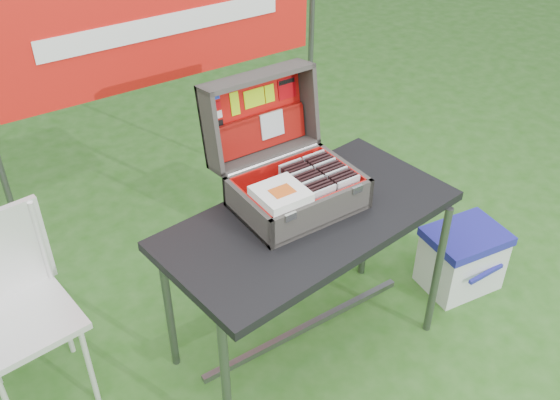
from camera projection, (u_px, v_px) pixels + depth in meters
ground at (297, 368)px, 2.88m from camera, size 80.00×80.00×0.00m
table at (307, 285)px, 2.77m from camera, size 1.30×0.76×0.77m
table_top at (309, 220)px, 2.55m from camera, size 1.30×0.76×0.04m
table_leg_fl at (226, 384)px, 2.36m from camera, size 0.04×0.04×0.73m
table_leg_fr at (437, 273)px, 2.86m from camera, size 0.04×0.04×0.73m
table_leg_bl at (168, 306)px, 2.69m from camera, size 0.04×0.04×0.73m
table_leg_br at (366, 218)px, 3.20m from camera, size 0.04×0.04×0.73m
table_brace at (306, 327)px, 2.92m from camera, size 1.09×0.03×0.03m
suitcase at (290, 151)px, 2.50m from camera, size 0.50×0.52×0.48m
suitcase_base_bottom at (298, 204)px, 2.59m from camera, size 0.50×0.36×0.02m
suitcase_base_wall_front at (323, 213)px, 2.44m from camera, size 0.50×0.02×0.13m
suitcase_base_wall_back at (275, 174)px, 2.67m from camera, size 0.50×0.02×0.13m
suitcase_base_wall_left at (248, 212)px, 2.45m from camera, size 0.02×0.36×0.13m
suitcase_base_wall_right at (344, 175)px, 2.67m from camera, size 0.02×0.36×0.13m
suitcase_liner_floor at (298, 202)px, 2.58m from camera, size 0.46×0.32×0.01m
suitcase_latch_left at (290, 217)px, 2.33m from camera, size 0.05×0.01×0.03m
suitcase_latch_right at (357, 189)px, 2.48m from camera, size 0.05×0.01×0.03m
suitcase_hinge at (274, 160)px, 2.64m from camera, size 0.45×0.02×0.02m
suitcase_lid_back at (254, 113)px, 2.65m from camera, size 0.50×0.08×0.36m
suitcase_lid_rim_far at (257, 77)px, 2.53m from camera, size 0.50×0.14×0.04m
suitcase_lid_rim_near at (265, 153)px, 2.69m from camera, size 0.50×0.14×0.04m
suitcase_lid_rim_left at (210, 132)px, 2.50m from camera, size 0.02×0.19×0.38m
suitcase_lid_rim_right at (308, 101)px, 2.72m from camera, size 0.02×0.19×0.38m
suitcase_lid_liner at (255, 113)px, 2.64m from camera, size 0.46×0.06×0.31m
suitcase_liner_wall_front at (321, 210)px, 2.45m from camera, size 0.46×0.01×0.11m
suitcase_liner_wall_back at (277, 174)px, 2.66m from camera, size 0.46×0.01×0.11m
suitcase_liner_wall_left at (250, 209)px, 2.45m from camera, size 0.01×0.32×0.11m
suitcase_liner_wall_right at (342, 174)px, 2.66m from camera, size 0.01×0.32×0.11m
suitcase_lid_pocket at (260, 133)px, 2.67m from camera, size 0.44×0.05×0.15m
suitcase_pocket_edge at (259, 117)px, 2.63m from camera, size 0.43×0.02×0.02m
suitcase_pocket_cd at (272, 125)px, 2.66m from camera, size 0.11×0.03×0.11m
lid_sticker_cc_a at (214, 96)px, 2.50m from camera, size 0.05×0.01×0.03m
lid_sticker_cc_b at (215, 106)px, 2.51m from camera, size 0.05×0.01×0.03m
lid_sticker_cc_c at (217, 115)px, 2.53m from camera, size 0.05×0.01×0.03m
lid_sticker_cc_d at (218, 124)px, 2.55m from camera, size 0.05×0.01×0.03m
lid_card_neon_tall at (235, 104)px, 2.56m from camera, size 0.04×0.02×0.10m
lid_card_neon_main at (254, 98)px, 2.60m from camera, size 0.10×0.02×0.08m
lid_card_neon_small at (270, 93)px, 2.64m from camera, size 0.04×0.02×0.08m
lid_sticker_band at (287, 88)px, 2.68m from camera, size 0.09×0.02×0.09m
lid_sticker_band_bar at (286, 82)px, 2.67m from camera, size 0.08×0.01×0.02m
cd_left_0 at (324, 202)px, 2.47m from camera, size 0.11×0.01×0.13m
cd_left_1 at (321, 199)px, 2.48m from camera, size 0.11×0.01×0.13m
cd_left_2 at (318, 197)px, 2.50m from camera, size 0.11×0.01×0.13m
cd_left_3 at (315, 195)px, 2.51m from camera, size 0.11×0.01×0.13m
cd_left_4 at (312, 192)px, 2.52m from camera, size 0.11×0.01×0.13m
cd_left_5 at (309, 190)px, 2.54m from camera, size 0.11×0.01×0.13m
cd_left_6 at (306, 188)px, 2.55m from camera, size 0.11×0.01×0.13m
cd_left_7 at (304, 186)px, 2.56m from camera, size 0.11×0.01×0.13m
cd_left_8 at (301, 183)px, 2.58m from camera, size 0.11×0.01×0.13m
cd_left_9 at (298, 181)px, 2.59m from camera, size 0.11×0.01×0.13m
cd_left_10 at (295, 179)px, 2.60m from camera, size 0.11×0.01×0.13m
cd_left_11 at (293, 177)px, 2.62m from camera, size 0.11×0.01×0.13m
cd_left_12 at (290, 175)px, 2.63m from camera, size 0.11×0.01×0.13m
cd_right_0 at (348, 192)px, 2.52m from camera, size 0.11×0.01×0.13m
cd_right_1 at (345, 190)px, 2.54m from camera, size 0.11×0.01×0.13m
cd_right_2 at (342, 188)px, 2.55m from camera, size 0.11×0.01×0.13m
cd_right_3 at (339, 185)px, 2.56m from camera, size 0.11×0.01×0.13m
cd_right_4 at (336, 183)px, 2.58m from camera, size 0.11×0.01×0.13m
cd_right_5 at (333, 181)px, 2.59m from camera, size 0.11×0.01×0.13m
cd_right_6 at (330, 179)px, 2.60m from camera, size 0.11×0.01×0.13m
cd_right_7 at (327, 177)px, 2.62m from camera, size 0.11×0.01×0.13m
cd_right_8 at (324, 174)px, 2.63m from camera, size 0.11×0.01×0.13m
cd_right_9 at (321, 172)px, 2.64m from camera, size 0.11×0.01×0.13m
cd_right_10 at (319, 170)px, 2.66m from camera, size 0.11×0.01×0.13m
cd_right_11 at (316, 168)px, 2.67m from camera, size 0.11×0.01×0.13m
cd_right_12 at (313, 166)px, 2.68m from camera, size 0.11×0.01×0.13m
songbook_0 at (281, 197)px, 2.41m from camera, size 0.19×0.19×0.00m
songbook_1 at (281, 196)px, 2.41m from camera, size 0.19×0.19×0.00m
songbook_2 at (281, 195)px, 2.41m from camera, size 0.19×0.19×0.00m
songbook_3 at (281, 194)px, 2.40m from camera, size 0.19×0.19×0.00m
songbook_4 at (281, 193)px, 2.40m from camera, size 0.19×0.19×0.00m
songbook_5 at (281, 192)px, 2.40m from camera, size 0.19×0.19×0.00m
songbook_6 at (281, 191)px, 2.40m from camera, size 0.19×0.19×0.00m
songbook_graphic at (282, 191)px, 2.39m from camera, size 0.09×0.07×0.00m
cooler at (462, 259)px, 3.24m from camera, size 0.43×0.34×0.35m
cooler_body at (461, 262)px, 3.25m from camera, size 0.41×0.32×0.30m
cooler_lid at (467, 236)px, 3.15m from camera, size 0.43×0.34×0.05m
cooler_handle at (486, 274)px, 3.13m from camera, size 0.23×0.02×0.02m
chair at (26, 323)px, 2.52m from camera, size 0.44×0.48×0.87m
chair_seat at (25, 322)px, 2.52m from camera, size 0.44×0.44×0.03m
chair_leg_fr at (90, 367)px, 2.61m from camera, size 0.02×0.02×0.44m
chair_leg_br at (64, 318)px, 2.83m from camera, size 0.02×0.02×0.44m
chair_upright_right at (42, 243)px, 2.60m from camera, size 0.02×0.02×0.41m
cardboard_box at (334, 225)px, 3.42m from camera, size 0.42×0.24×0.42m
banner_post_right at (310, 72)px, 3.51m from camera, size 0.03×0.03×1.70m
banner at (165, 25)px, 2.86m from camera, size 1.60×0.02×0.55m
banner_text at (166, 25)px, 2.85m from camera, size 1.20×0.00×0.10m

